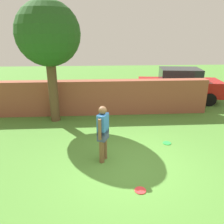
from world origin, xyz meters
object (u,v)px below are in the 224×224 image
Objects in this scene: tree at (48,35)px; frisbee_red at (140,190)px; person at (103,131)px; car at (179,85)px; frisbee_green at (167,143)px.

tree is 6.32m from frisbee_red.
tree reaches higher than person.
tree is at bearing 53.58° from person.
person is at bearing -59.69° from tree.
car is (4.16, 5.75, -0.04)m from person.
frisbee_green is at bearing 60.09° from frisbee_red.
frisbee_red is (2.71, -4.62, -3.35)m from tree.
person is (1.90, -3.24, -2.47)m from tree.
car reaches higher than frisbee_green.
person is at bearing -157.11° from frisbee_green.
person is at bearing 120.47° from frisbee_red.
person reaches higher than frisbee_red.
frisbee_green is 1.00× the size of frisbee_red.
person is 7.10m from car.
frisbee_green is (2.12, 0.90, -0.89)m from person.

